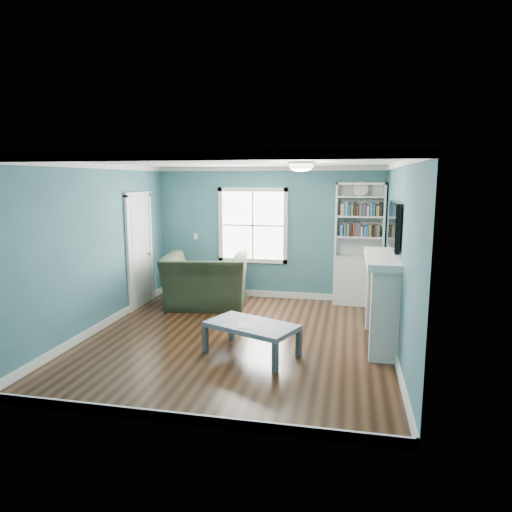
# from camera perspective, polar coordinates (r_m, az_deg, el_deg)

# --- Properties ---
(floor) EXTENTS (5.00, 5.00, 0.00)m
(floor) POSITION_cam_1_polar(r_m,az_deg,el_deg) (6.97, -2.26, -10.21)
(floor) COLOR black
(floor) RESTS_ON ground
(room_walls) EXTENTS (5.00, 5.00, 5.00)m
(room_walls) POSITION_cam_1_polar(r_m,az_deg,el_deg) (6.60, -2.35, 2.81)
(room_walls) COLOR #345A69
(room_walls) RESTS_ON ground
(trim) EXTENTS (4.50, 5.00, 2.60)m
(trim) POSITION_cam_1_polar(r_m,az_deg,el_deg) (6.65, -2.33, -0.14)
(trim) COLOR white
(trim) RESTS_ON ground
(window) EXTENTS (1.40, 0.06, 1.50)m
(window) POSITION_cam_1_polar(r_m,az_deg,el_deg) (9.09, -0.41, 3.84)
(window) COLOR white
(window) RESTS_ON room_walls
(bookshelf) EXTENTS (0.90, 0.35, 2.31)m
(bookshelf) POSITION_cam_1_polar(r_m,az_deg,el_deg) (8.78, 12.67, -0.06)
(bookshelf) COLOR silver
(bookshelf) RESTS_ON ground
(fireplace) EXTENTS (0.44, 1.58, 1.30)m
(fireplace) POSITION_cam_1_polar(r_m,az_deg,el_deg) (6.80, 15.47, -5.45)
(fireplace) COLOR black
(fireplace) RESTS_ON ground
(tv) EXTENTS (0.06, 1.10, 0.65)m
(tv) POSITION_cam_1_polar(r_m,az_deg,el_deg) (6.62, 16.93, 3.67)
(tv) COLOR black
(tv) RESTS_ON fireplace
(door) EXTENTS (0.12, 0.98, 2.17)m
(door) POSITION_cam_1_polar(r_m,az_deg,el_deg) (8.74, -14.34, 0.82)
(door) COLOR silver
(door) RESTS_ON ground
(ceiling_fixture) EXTENTS (0.38, 0.38, 0.15)m
(ceiling_fixture) POSITION_cam_1_polar(r_m,az_deg,el_deg) (6.50, 5.68, 11.21)
(ceiling_fixture) COLOR white
(ceiling_fixture) RESTS_ON room_walls
(light_switch) EXTENTS (0.08, 0.01, 0.12)m
(light_switch) POSITION_cam_1_polar(r_m,az_deg,el_deg) (9.44, -7.55, 2.45)
(light_switch) COLOR white
(light_switch) RESTS_ON room_walls
(recliner) EXTENTS (1.64, 1.21, 1.31)m
(recliner) POSITION_cam_1_polar(r_m,az_deg,el_deg) (8.55, -6.29, -1.97)
(recliner) COLOR black
(recliner) RESTS_ON ground
(coffee_table) EXTENTS (1.36, 1.08, 0.44)m
(coffee_table) POSITION_cam_1_polar(r_m,az_deg,el_deg) (6.23, -0.57, -8.94)
(coffee_table) COLOR #454B52
(coffee_table) RESTS_ON ground
(paper_sheet) EXTENTS (0.24, 0.30, 0.00)m
(paper_sheet) POSITION_cam_1_polar(r_m,az_deg,el_deg) (6.14, -0.97, -8.63)
(paper_sheet) COLOR white
(paper_sheet) RESTS_ON coffee_table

